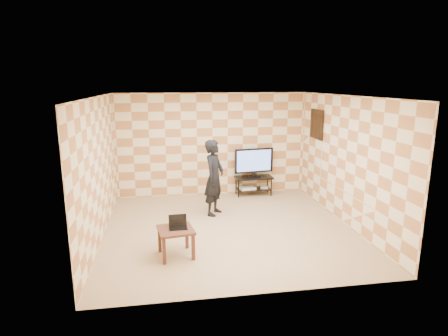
{
  "coord_description": "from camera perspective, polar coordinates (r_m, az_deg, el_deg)",
  "views": [
    {
      "loc": [
        -1.27,
        -7.17,
        2.96
      ],
      "look_at": [
        0.0,
        0.6,
        1.15
      ],
      "focal_mm": 30.0,
      "sensor_mm": 36.0,
      "label": 1
    }
  ],
  "objects": [
    {
      "name": "laptop",
      "position": [
        6.61,
        -7.03,
        -8.55
      ],
      "size": [
        0.32,
        0.26,
        0.21
      ],
      "color": "black",
      "rests_on": "side_table"
    },
    {
      "name": "wall_front",
      "position": [
        5.1,
        5.64,
        -5.53
      ],
      "size": [
        5.0,
        0.02,
        2.7
      ],
      "primitive_type": "cube",
      "color": "beige",
      "rests_on": "ground"
    },
    {
      "name": "wall_art",
      "position": [
        9.54,
        13.95,
        6.49
      ],
      "size": [
        0.04,
        0.72,
        0.72
      ],
      "color": "black",
      "rests_on": "wall_right"
    },
    {
      "name": "tv_stand",
      "position": [
        10.03,
        4.52,
        -2.08
      ],
      "size": [
        1.0,
        0.45,
        0.5
      ],
      "color": "black",
      "rests_on": "floor"
    },
    {
      "name": "ceiling",
      "position": [
        7.29,
        0.77,
        10.9
      ],
      "size": [
        5.0,
        5.0,
        0.02
      ],
      "primitive_type": "cube",
      "color": "white",
      "rests_on": "wall_back"
    },
    {
      "name": "wall_left",
      "position": [
        7.45,
        -18.55,
        -0.22
      ],
      "size": [
        0.02,
        5.0,
        2.7
      ],
      "primitive_type": "cube",
      "color": "beige",
      "rests_on": "ground"
    },
    {
      "name": "game_console",
      "position": [
        10.15,
        6.15,
        -2.94
      ],
      "size": [
        0.22,
        0.18,
        0.04
      ],
      "primitive_type": "cube",
      "rotation": [
        0.0,
        0.0,
        -0.22
      ],
      "color": "silver",
      "rests_on": "tv_stand"
    },
    {
      "name": "floor",
      "position": [
        7.86,
        0.71,
        -9.18
      ],
      "size": [
        5.0,
        5.0,
        0.0
      ],
      "primitive_type": "plane",
      "color": "tan",
      "rests_on": "ground"
    },
    {
      "name": "wall_right",
      "position": [
        8.26,
        18.09,
        1.06
      ],
      "size": [
        0.02,
        5.0,
        2.7
      ],
      "primitive_type": "cube",
      "color": "beige",
      "rests_on": "ground"
    },
    {
      "name": "wall_back",
      "position": [
        9.88,
        -1.78,
        3.57
      ],
      "size": [
        5.0,
        0.02,
        2.7
      ],
      "primitive_type": "cube",
      "color": "beige",
      "rests_on": "ground"
    },
    {
      "name": "side_table",
      "position": [
        6.6,
        -7.37,
        -9.88
      ],
      "size": [
        0.67,
        0.67,
        0.5
      ],
      "color": "#3A2118",
      "rests_on": "floor"
    },
    {
      "name": "dvd_player",
      "position": [
        10.0,
        3.57,
        -3.06
      ],
      "size": [
        0.45,
        0.35,
        0.07
      ],
      "primitive_type": "cube",
      "rotation": [
        0.0,
        0.0,
        0.16
      ],
      "color": "silver",
      "rests_on": "tv_stand"
    },
    {
      "name": "person",
      "position": [
        8.43,
        -1.51,
        -1.48
      ],
      "size": [
        0.67,
        0.75,
        1.72
      ],
      "primitive_type": "imported",
      "rotation": [
        0.0,
        0.0,
        1.04
      ],
      "color": "black",
      "rests_on": "floor"
    },
    {
      "name": "tv",
      "position": [
        9.9,
        4.58,
        1.04
      ],
      "size": [
        1.05,
        0.24,
        0.77
      ],
      "color": "black",
      "rests_on": "tv_stand"
    }
  ]
}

